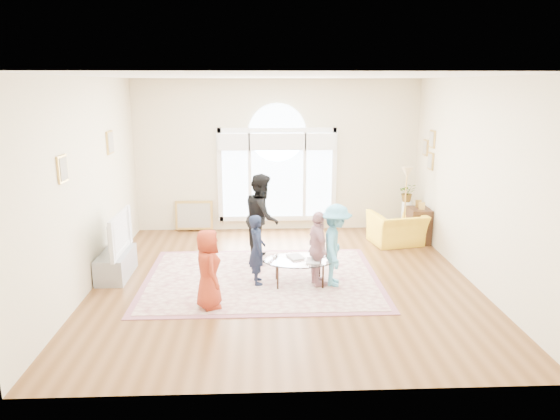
{
  "coord_description": "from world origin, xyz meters",
  "views": [
    {
      "loc": [
        -0.38,
        -7.52,
        3.09
      ],
      "look_at": [
        -0.05,
        0.3,
        1.1
      ],
      "focal_mm": 32.0,
      "sensor_mm": 36.0,
      "label": 1
    }
  ],
  "objects_px": {
    "tv_console": "(116,264)",
    "television": "(114,233)",
    "area_rug": "(262,278)",
    "coffee_table": "(299,261)",
    "armchair": "(397,228)"
  },
  "relations": [
    {
      "from": "coffee_table",
      "to": "armchair",
      "type": "bearing_deg",
      "value": 43.03
    },
    {
      "from": "television",
      "to": "coffee_table",
      "type": "distance_m",
      "value": 3.03
    },
    {
      "from": "tv_console",
      "to": "armchair",
      "type": "relative_size",
      "value": 1.02
    },
    {
      "from": "tv_console",
      "to": "coffee_table",
      "type": "relative_size",
      "value": 0.9
    },
    {
      "from": "area_rug",
      "to": "armchair",
      "type": "xyz_separation_m",
      "value": [
        2.68,
        1.73,
        0.31
      ]
    },
    {
      "from": "area_rug",
      "to": "coffee_table",
      "type": "distance_m",
      "value": 0.75
    },
    {
      "from": "area_rug",
      "to": "television",
      "type": "bearing_deg",
      "value": 174.96
    },
    {
      "from": "coffee_table",
      "to": "armchair",
      "type": "distance_m",
      "value": 2.89
    },
    {
      "from": "area_rug",
      "to": "tv_console",
      "type": "bearing_deg",
      "value": 174.98
    },
    {
      "from": "area_rug",
      "to": "tv_console",
      "type": "xyz_separation_m",
      "value": [
        -2.39,
        0.21,
        0.2
      ]
    },
    {
      "from": "tv_console",
      "to": "television",
      "type": "distance_m",
      "value": 0.54
    },
    {
      "from": "television",
      "to": "coffee_table",
      "type": "height_order",
      "value": "television"
    },
    {
      "from": "tv_console",
      "to": "coffee_table",
      "type": "xyz_separation_m",
      "value": [
        2.98,
        -0.47,
        0.19
      ]
    },
    {
      "from": "television",
      "to": "armchair",
      "type": "xyz_separation_m",
      "value": [
        5.07,
        1.52,
        -0.43
      ]
    },
    {
      "from": "tv_console",
      "to": "armchair",
      "type": "xyz_separation_m",
      "value": [
        5.07,
        1.52,
        0.11
      ]
    }
  ]
}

